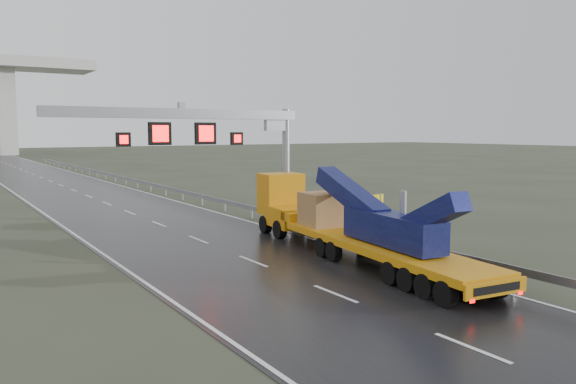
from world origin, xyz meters
TOP-DOWN VIEW (x-y plane):
  - ground at (0.00, 0.00)m, footprint 400.00×400.00m
  - road at (0.00, 40.00)m, footprint 11.00×200.00m
  - guardrail at (6.10, 30.00)m, footprint 0.20×140.00m
  - sign_gantry at (2.10, 17.99)m, footprint 14.90×1.20m
  - heavy_haul_truck at (4.44, 9.76)m, footprint 4.61×17.60m
  - exit_sign_pair at (7.10, 10.10)m, footprint 1.53×0.13m
  - striped_barrier at (7.72, 18.94)m, footprint 0.66×0.44m

SIDE VIEW (x-z plane):
  - ground at x=0.00m, z-range 0.00..0.00m
  - road at x=0.00m, z-range 0.00..0.02m
  - striped_barrier at x=7.72m, z-range 0.00..1.03m
  - guardrail at x=6.10m, z-range 0.00..1.40m
  - heavy_haul_truck at x=4.44m, z-range -0.46..3.64m
  - exit_sign_pair at x=7.10m, z-range 0.52..3.15m
  - sign_gantry at x=2.10m, z-range 1.90..9.33m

